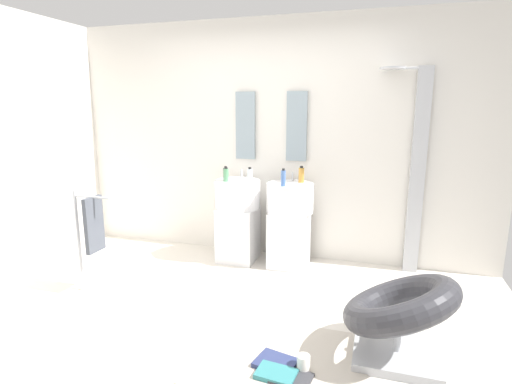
% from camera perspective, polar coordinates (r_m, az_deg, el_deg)
% --- Properties ---
extents(ground_plane, '(4.80, 3.60, 0.04)m').
position_cam_1_polar(ground_plane, '(3.41, -5.39, -17.90)').
color(ground_plane, silver).
extents(rear_partition, '(4.80, 0.10, 2.60)m').
position_cam_1_polar(rear_partition, '(4.54, 2.29, 7.23)').
color(rear_partition, silver).
rests_on(rear_partition, ground_plane).
extents(pedestal_sink_left, '(0.49, 0.49, 1.00)m').
position_cam_1_polar(pedestal_sink_left, '(4.44, -2.56, -3.52)').
color(pedestal_sink_left, white).
rests_on(pedestal_sink_left, ground_plane).
extents(pedestal_sink_right, '(0.49, 0.49, 1.00)m').
position_cam_1_polar(pedestal_sink_right, '(4.29, 4.74, -4.12)').
color(pedestal_sink_right, white).
rests_on(pedestal_sink_right, ground_plane).
extents(vanity_mirror_left, '(0.22, 0.03, 0.73)m').
position_cam_1_polar(vanity_mirror_left, '(4.54, -1.48, 9.31)').
color(vanity_mirror_left, '#8C9EA8').
extents(vanity_mirror_right, '(0.22, 0.03, 0.73)m').
position_cam_1_polar(vanity_mirror_right, '(4.40, 5.76, 9.16)').
color(vanity_mirror_right, '#8C9EA8').
extents(shower_column, '(0.49, 0.24, 2.05)m').
position_cam_1_polar(shower_column, '(4.31, 21.63, 3.18)').
color(shower_column, '#B7BABF').
rests_on(shower_column, ground_plane).
extents(lounge_chair, '(1.01, 1.01, 0.65)m').
position_cam_1_polar(lounge_chair, '(2.95, 19.54, -15.50)').
color(lounge_chair, '#B7BABF').
rests_on(lounge_chair, ground_plane).
extents(towel_rack, '(0.37, 0.22, 0.95)m').
position_cam_1_polar(towel_rack, '(3.90, -22.15, -4.53)').
color(towel_rack, '#B7BABF').
rests_on(towel_rack, ground_plane).
extents(area_rug, '(1.14, 0.90, 0.01)m').
position_cam_1_polar(area_rug, '(2.98, 3.52, -22.25)').
color(area_rug, beige).
rests_on(area_rug, ground_plane).
extents(magazine_charcoal, '(0.27, 0.23, 0.02)m').
position_cam_1_polar(magazine_charcoal, '(2.79, 5.03, -24.66)').
color(magazine_charcoal, '#38383D').
rests_on(magazine_charcoal, area_rug).
extents(magazine_teal, '(0.26, 0.19, 0.03)m').
position_cam_1_polar(magazine_teal, '(2.80, 2.87, -24.20)').
color(magazine_teal, teal).
rests_on(magazine_teal, area_rug).
extents(magazine_navy, '(0.30, 0.26, 0.03)m').
position_cam_1_polar(magazine_navy, '(2.89, 2.78, -22.90)').
color(magazine_navy, navy).
rests_on(magazine_navy, area_rug).
extents(coffee_mug, '(0.09, 0.09, 0.11)m').
position_cam_1_polar(coffee_mug, '(2.84, 6.69, -22.79)').
color(coffee_mug, white).
rests_on(coffee_mug, area_rug).
extents(soap_bottle_clear, '(0.05, 0.05, 0.14)m').
position_cam_1_polar(soap_bottle_clear, '(4.36, -0.88, 2.52)').
color(soap_bottle_clear, silver).
rests_on(soap_bottle_clear, pedestal_sink_left).
extents(soap_bottle_amber, '(0.06, 0.06, 0.17)m').
position_cam_1_polar(soap_bottle_amber, '(4.24, 6.39, 2.41)').
color(soap_bottle_amber, '#C68C38').
rests_on(soap_bottle_amber, pedestal_sink_right).
extents(soap_bottle_green, '(0.06, 0.06, 0.16)m').
position_cam_1_polar(soap_bottle_green, '(4.29, -4.24, 2.44)').
color(soap_bottle_green, '#59996B').
rests_on(soap_bottle_green, pedestal_sink_left).
extents(soap_bottle_blue, '(0.05, 0.05, 0.18)m').
position_cam_1_polar(soap_bottle_blue, '(4.03, 3.86, 1.97)').
color(soap_bottle_blue, '#4C72B7').
rests_on(soap_bottle_blue, pedestal_sink_right).
extents(soap_bottle_black, '(0.05, 0.05, 0.16)m').
position_cam_1_polar(soap_bottle_black, '(4.34, -4.29, 2.54)').
color(soap_bottle_black, black).
rests_on(soap_bottle_black, pedestal_sink_left).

